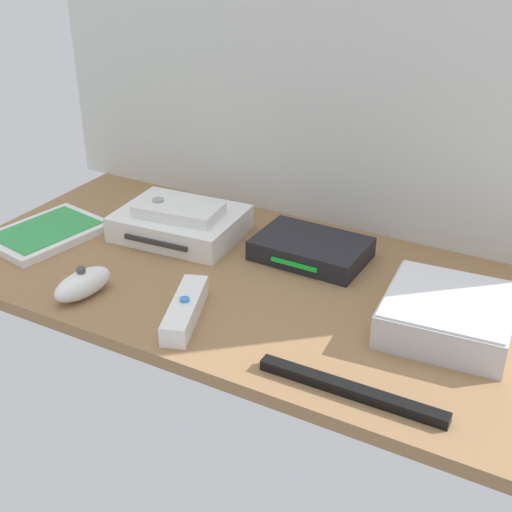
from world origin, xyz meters
The scene contains 10 objects.
ground_plane centered at (0.00, 0.00, -1.00)cm, with size 100.00×48.00×2.00cm, color #936D47.
back_wall centered at (0.00, 24.60, 32.00)cm, with size 110.00×1.20×64.00cm, color silver.
game_console centered at (-19.11, 7.21, 2.20)cm, with size 22.12×17.67×4.40cm.
mini_computer centered at (30.00, 0.33, 2.64)cm, with size 18.33×18.33×5.30cm.
game_case centered at (-39.23, -4.89, 0.76)cm, with size 16.76×21.12×1.56cm.
network_router centered at (4.67, 10.30, 1.70)cm, with size 18.22×12.64×3.40cm.
remote_wand centered at (-3.27, -14.87, 1.51)cm, with size 8.50×15.13×3.40cm.
remote_nunchuk centered at (-20.19, -16.96, 2.04)cm, with size 5.91×10.56×5.10cm.
remote_classic_pad centered at (-18.44, 6.04, 5.41)cm, with size 15.29×9.74×2.40cm.
sensor_bar centered at (23.63, -19.17, 0.70)cm, with size 24.00×1.80×1.40cm, color black.
Camera 1 is at (45.36, -82.49, 54.40)cm, focal length 48.59 mm.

